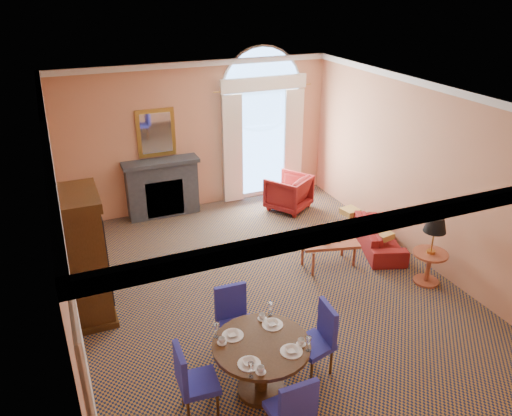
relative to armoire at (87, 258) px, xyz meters
name	(u,v)px	position (x,y,z in m)	size (l,w,h in m)	color
ground	(268,290)	(2.72, -0.48, -0.98)	(7.50, 7.50, 0.00)	#121C3A
room_envelope	(250,134)	(2.69, 0.18, 1.53)	(6.04, 7.52, 3.45)	tan
armoire	(87,258)	(0.00, 0.00, 0.00)	(0.58, 1.03, 2.03)	#351E0C
dining_table	(261,356)	(1.74, -2.48, -0.42)	(1.20, 1.20, 0.95)	#351E0C
dining_chair_north	(234,316)	(1.71, -1.61, -0.41)	(0.53, 0.53, 1.00)	navy
dining_chair_south	(294,409)	(1.73, -3.36, -0.41)	(0.47, 0.47, 1.00)	navy
dining_chair_east	(320,335)	(2.59, -2.42, -0.41)	(0.54, 0.54, 1.00)	navy
dining_chair_west	(190,378)	(0.84, -2.50, -0.41)	(0.48, 0.47, 1.00)	navy
sofa	(378,236)	(5.27, 0.04, -0.73)	(1.68, 0.66, 0.49)	maroon
armchair	(288,192)	(4.46, 2.28, -0.59)	(0.83, 0.86, 0.78)	maroon
coffee_table	(329,243)	(4.05, -0.18, -0.52)	(1.10, 0.78, 0.85)	#9B492E
side_table	(432,242)	(5.32, -1.31, -0.20)	(0.58, 0.58, 1.21)	#9B492E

